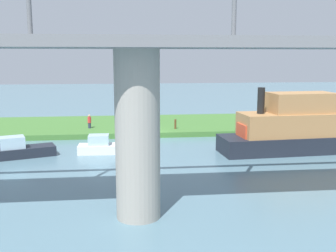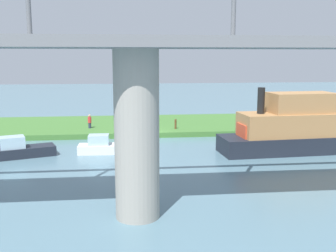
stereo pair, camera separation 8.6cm
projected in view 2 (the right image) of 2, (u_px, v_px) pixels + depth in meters
The scene contains 10 objects.
ground_plane at pixel (146, 138), 38.39m from camera, with size 160.00×160.00×0.00m, color slate.
grassy_bank at pixel (143, 125), 44.23m from camera, with size 80.00×12.00×0.50m, color #427533.
bridge_pylon at pixel (137, 135), 18.90m from camera, with size 2.11×2.11×8.01m, color #9E998E.
bridge_span at pixel (136, 37), 18.16m from camera, with size 70.56×4.30×3.25m.
person_on_bank at pixel (90, 121), 40.82m from camera, with size 0.50×0.50×1.39m.
mooring_post at pixel (176, 124), 40.51m from camera, with size 0.20×0.20×0.96m, color brown.
skiff_small at pixel (288, 128), 32.53m from camera, with size 10.51×4.12×5.27m.
riverboat_paddlewheel at pixel (20, 150), 31.10m from camera, with size 5.23×3.31×1.64m.
motorboat_white at pixel (256, 138), 36.05m from camera, with size 4.11×1.71×1.34m.
motorboat_red at pixel (105, 146), 32.44m from camera, with size 4.49×1.67×1.49m.
Camera 2 is at (2.12, 37.64, 7.63)m, focal length 43.28 mm.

